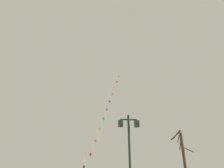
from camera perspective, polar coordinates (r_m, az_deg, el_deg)
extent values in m
cylinder|color=#1E2D23|center=(11.80, 5.24, -19.83)|extent=(0.14, 0.14, 4.24)
sphere|color=#1E2D23|center=(12.13, 4.86, -9.41)|extent=(0.16, 0.16, 0.16)
cube|color=#1E2D23|center=(12.08, 4.90, -10.47)|extent=(1.01, 0.08, 0.08)
cube|color=#1E2D23|center=(11.95, 2.51, -11.62)|extent=(0.28, 0.28, 0.40)
cube|color=beige|center=(11.95, 2.51, -11.62)|extent=(0.19, 0.19, 0.30)
cube|color=#1E2D23|center=(12.12, 7.33, -11.62)|extent=(0.28, 0.28, 0.40)
cube|color=beige|center=(12.12, 7.33, -11.62)|extent=(0.19, 0.19, 0.30)
cylinder|color=silver|center=(23.74, -7.61, -22.98)|extent=(0.84, 1.74, 2.62)
cylinder|color=silver|center=(25.24, -5.61, -18.16)|extent=(0.56, 1.15, 1.72)
cylinder|color=silver|center=(26.57, -4.26, -14.74)|extent=(0.56, 1.15, 1.72)
cylinder|color=silver|center=(27.99, -3.08, -11.65)|extent=(0.56, 1.15, 1.72)
cylinder|color=silver|center=(29.49, -2.04, -8.86)|extent=(0.56, 1.15, 1.72)
cylinder|color=silver|center=(31.06, -1.11, -6.35)|extent=(0.56, 1.15, 1.72)
cylinder|color=silver|center=(32.70, -0.29, -4.08)|extent=(0.56, 1.15, 1.72)
cylinder|color=silver|center=(34.39, 0.45, -2.03)|extent=(0.56, 1.15, 1.72)
cylinder|color=silver|center=(36.12, 1.12, -0.18)|extent=(0.56, 1.15, 1.72)
cylinder|color=silver|center=(37.89, 1.73, 1.50)|extent=(0.56, 1.15, 1.72)
cube|color=red|center=(24.62, -6.36, -20.00)|extent=(0.35, 0.28, 0.44)
cylinder|color=red|center=(24.61, -6.39, -20.62)|extent=(0.03, 0.03, 0.20)
cube|color=orange|center=(25.89, -4.91, -16.41)|extent=(0.39, 0.21, 0.44)
cylinder|color=orange|center=(25.86, -4.93, -17.04)|extent=(0.03, 0.03, 0.24)
cube|color=yellow|center=(27.26, -3.65, -13.16)|extent=(0.42, 0.15, 0.44)
cylinder|color=yellow|center=(27.21, -3.67, -13.80)|extent=(0.03, 0.04, 0.29)
cube|color=green|center=(28.73, -2.54, -10.22)|extent=(0.41, 0.17, 0.44)
cylinder|color=green|center=(28.66, -2.55, -10.84)|extent=(0.02, 0.03, 0.30)
cube|color=blue|center=(30.27, -1.56, -7.57)|extent=(0.38, 0.24, 0.44)
cylinder|color=blue|center=(30.19, -1.57, -8.09)|extent=(0.04, 0.05, 0.23)
cube|color=purple|center=(31.88, -0.69, -5.19)|extent=(0.40, 0.18, 0.44)
cylinder|color=purple|center=(31.78, -0.69, -5.74)|extent=(0.04, 0.05, 0.31)
cube|color=pink|center=(33.54, 0.09, -3.03)|extent=(0.35, 0.28, 0.44)
cylinder|color=pink|center=(33.43, 0.09, -3.56)|extent=(0.04, 0.05, 0.32)
cube|color=white|center=(35.25, 0.79, -1.08)|extent=(0.42, 0.15, 0.44)
cylinder|color=white|center=(35.15, 0.80, -1.49)|extent=(0.02, 0.03, 0.20)
cube|color=red|center=(37.00, 1.43, 0.68)|extent=(0.39, 0.21, 0.44)
cylinder|color=red|center=(36.89, 1.44, 0.29)|extent=(0.04, 0.05, 0.22)
cube|color=orange|center=(38.79, 2.01, 2.29)|extent=(0.37, 0.25, 0.44)
cylinder|color=orange|center=(38.68, 2.02, 1.92)|extent=(0.03, 0.03, 0.21)
sphere|color=tan|center=(21.36, -8.14, -22.62)|extent=(0.22, 0.22, 0.22)
cylinder|color=#26724C|center=(21.57, -7.94, -23.30)|extent=(0.22, 0.40, 0.50)
cylinder|color=#423323|center=(18.44, 20.56, -19.85)|extent=(0.24, 0.24, 4.19)
cylinder|color=#423323|center=(18.90, 18.32, -14.28)|extent=(0.69, 0.98, 0.72)
cylinder|color=#423323|center=(18.49, 21.62, -17.61)|extent=(0.84, 0.42, 0.52)
cylinder|color=#423323|center=(18.21, 19.25, -14.36)|extent=(0.73, 0.69, 1.10)
cylinder|color=#423323|center=(18.95, 19.60, -16.15)|extent=(0.19, 0.95, 1.10)
cylinder|color=#423323|center=(18.93, 18.58, -13.96)|extent=(0.51, 0.94, 0.75)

